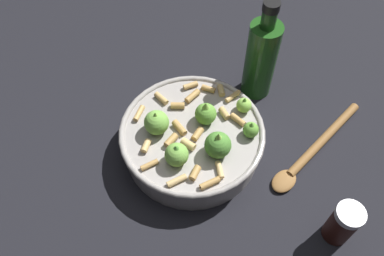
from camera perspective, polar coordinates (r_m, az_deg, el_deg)
ground_plane at (r=0.73m, az=0.00°, el=-3.01°), size 2.40×2.40×0.00m
cooking_pan at (r=0.70m, az=0.05°, el=-1.47°), size 0.25×0.25×0.11m
pepper_shaker at (r=0.66m, az=20.92°, el=-12.77°), size 0.04×0.04×0.09m
olive_oil_bottle at (r=0.76m, az=9.94°, el=9.94°), size 0.06×0.06×0.21m
wooden_spoon at (r=0.75m, az=17.08°, el=-3.12°), size 0.26×0.04×0.02m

